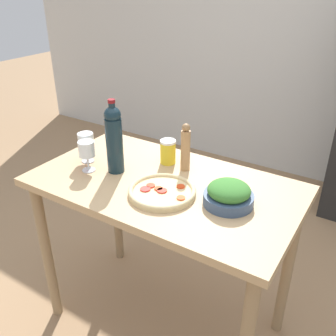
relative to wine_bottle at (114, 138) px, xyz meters
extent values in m
plane|color=#9E7A56|center=(0.26, 0.03, -1.10)|extent=(14.00, 14.00, 0.00)
cube|color=silver|center=(0.26, 2.25, 0.20)|extent=(6.40, 0.06, 2.60)
cube|color=tan|center=(0.26, 0.03, -0.19)|extent=(1.26, 0.71, 0.04)
cylinder|color=#967A55|center=(-0.31, -0.26, -0.66)|extent=(0.06, 0.06, 0.89)
cylinder|color=#967A55|center=(-0.31, 0.32, -0.66)|extent=(0.06, 0.06, 0.89)
cylinder|color=#967A55|center=(0.83, 0.32, -0.66)|extent=(0.06, 0.06, 0.89)
cylinder|color=#142833|center=(0.00, 0.00, -0.04)|extent=(0.08, 0.08, 0.27)
sphere|color=#142833|center=(0.00, 0.00, 0.12)|extent=(0.08, 0.08, 0.08)
cylinder|color=#142833|center=(0.00, 0.00, 0.15)|extent=(0.03, 0.03, 0.06)
cylinder|color=maroon|center=(0.00, 0.00, 0.18)|extent=(0.03, 0.03, 0.02)
cylinder|color=silver|center=(-0.12, -0.07, -0.17)|extent=(0.07, 0.07, 0.00)
cylinder|color=silver|center=(-0.12, -0.07, -0.13)|extent=(0.01, 0.01, 0.08)
cylinder|color=white|center=(-0.12, -0.07, -0.06)|extent=(0.08, 0.08, 0.08)
cylinder|color=maroon|center=(-0.12, -0.07, -0.08)|extent=(0.07, 0.07, 0.02)
cylinder|color=silver|center=(-0.19, 0.00, -0.17)|extent=(0.07, 0.07, 0.00)
cylinder|color=silver|center=(-0.19, 0.00, -0.13)|extent=(0.01, 0.01, 0.08)
cylinder|color=white|center=(-0.19, 0.00, -0.06)|extent=(0.08, 0.08, 0.08)
cylinder|color=maroon|center=(-0.19, 0.00, -0.08)|extent=(0.07, 0.07, 0.03)
cylinder|color=#AD7F51|center=(0.28, 0.20, -0.07)|extent=(0.05, 0.05, 0.21)
sphere|color=#936C45|center=(0.28, 0.20, 0.05)|extent=(0.04, 0.04, 0.04)
cylinder|color=#384C6B|center=(0.59, 0.02, -0.15)|extent=(0.22, 0.22, 0.05)
ellipsoid|color=#38752D|center=(0.59, 0.02, -0.11)|extent=(0.18, 0.18, 0.08)
cylinder|color=#DBC189|center=(0.31, -0.06, -0.17)|extent=(0.30, 0.30, 0.02)
torus|color=#DBC189|center=(0.31, -0.06, -0.16)|extent=(0.30, 0.30, 0.02)
cylinder|color=red|center=(0.31, -0.06, -0.16)|extent=(0.05, 0.05, 0.01)
cylinder|color=red|center=(0.25, -0.06, -0.16)|extent=(0.04, 0.04, 0.01)
cylinder|color=red|center=(0.36, 0.01, -0.16)|extent=(0.04, 0.04, 0.01)
cylinder|color=red|center=(0.29, -0.06, -0.16)|extent=(0.04, 0.04, 0.01)
cylinder|color=red|center=(0.24, -0.09, -0.16)|extent=(0.05, 0.05, 0.01)
cylinder|color=#DC4317|center=(0.41, -0.07, -0.16)|extent=(0.04, 0.04, 0.01)
cylinder|color=yellow|center=(0.17, 0.21, -0.12)|extent=(0.08, 0.08, 0.11)
cylinder|color=white|center=(0.17, 0.21, -0.06)|extent=(0.08, 0.08, 0.01)
camera|label=1|loc=(1.09, -1.25, 0.70)|focal=40.00mm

